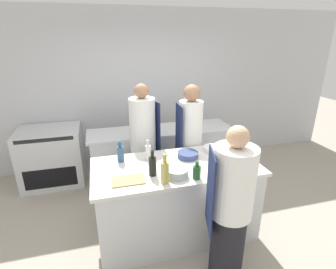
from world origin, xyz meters
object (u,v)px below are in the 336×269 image
(oven_range, at_px, (52,156))
(chef_at_prep_near, at_px, (230,209))
(chef_at_stove, at_px, (144,146))
(bowl_mixing_large, at_px, (188,155))
(chef_at_pass_far, at_px, (190,145))
(bowl_ceramic_blue, at_px, (218,168))
(bottle_wine, at_px, (121,153))
(bowl_wooden_salad, at_px, (177,173))
(bottle_olive_oil, at_px, (153,166))
(bottle_cooking_oil, at_px, (227,153))
(bottle_vinegar, at_px, (148,152))
(bottle_sauce, at_px, (165,172))
(bottle_water, at_px, (197,172))
(bowl_prep_small, at_px, (213,149))

(oven_range, relative_size, chef_at_prep_near, 0.59)
(chef_at_prep_near, distance_m, chef_at_stove, 1.64)
(oven_range, distance_m, bowl_mixing_large, 2.45)
(chef_at_pass_far, relative_size, bowl_ceramic_blue, 9.11)
(bottle_wine, bearing_deg, chef_at_pass_far, 20.67)
(bowl_wooden_salad, bearing_deg, chef_at_pass_far, 62.61)
(bottle_olive_oil, relative_size, bottle_cooking_oil, 1.15)
(chef_at_stove, height_order, chef_at_pass_far, chef_at_stove)
(chef_at_stove, height_order, bottle_vinegar, chef_at_stove)
(oven_range, height_order, bowl_mixing_large, bowl_mixing_large)
(bowl_ceramic_blue, bearing_deg, bottle_olive_oil, 172.43)
(chef_at_stove, bearing_deg, bottle_sauce, -13.67)
(chef_at_pass_far, bearing_deg, bottle_water, 166.63)
(bottle_olive_oil, height_order, bowl_ceramic_blue, bottle_olive_oil)
(bowl_ceramic_blue, bearing_deg, chef_at_stove, 121.85)
(oven_range, xyz_separation_m, bottle_water, (1.75, -2.05, 0.54))
(bottle_vinegar, bearing_deg, bowl_prep_small, 1.66)
(bottle_cooking_oil, relative_size, bottle_sauce, 0.79)
(chef_at_prep_near, xyz_separation_m, bowl_prep_small, (0.27, 1.00, 0.16))
(bottle_vinegar, bearing_deg, bottle_wine, 172.19)
(bottle_vinegar, bearing_deg, oven_range, 132.18)
(bottle_cooking_oil, bearing_deg, bowl_mixing_large, 155.05)
(bowl_prep_small, relative_size, bowl_ceramic_blue, 1.33)
(bottle_olive_oil, distance_m, bottle_wine, 0.52)
(bottle_cooking_oil, bearing_deg, chef_at_stove, 136.10)
(bottle_cooking_oil, distance_m, bowl_wooden_salad, 0.71)
(chef_at_prep_near, distance_m, bottle_olive_oil, 0.89)
(bowl_ceramic_blue, bearing_deg, bowl_mixing_large, 116.65)
(bottle_sauce, relative_size, bowl_prep_small, 1.25)
(chef_at_prep_near, distance_m, bowl_mixing_large, 0.93)
(bottle_vinegar, distance_m, bottle_water, 0.69)
(chef_at_stove, relative_size, chef_at_pass_far, 1.01)
(bowl_ceramic_blue, bearing_deg, bowl_wooden_salad, 179.64)
(chef_at_stove, xyz_separation_m, bottle_cooking_oil, (0.86, -0.82, 0.15))
(chef_at_prep_near, bearing_deg, chef_at_stove, 35.64)
(chef_at_prep_near, xyz_separation_m, chef_at_pass_far, (0.09, 1.40, 0.07))
(bottle_cooking_oil, relative_size, bowl_mixing_large, 0.99)
(chef_at_prep_near, height_order, bottle_vinegar, chef_at_prep_near)
(oven_range, distance_m, chef_at_pass_far, 2.32)
(bottle_water, height_order, bowl_ceramic_blue, bottle_water)
(bottle_cooking_oil, bearing_deg, bottle_sauce, -160.14)
(chef_at_pass_far, xyz_separation_m, bottle_sauce, (-0.62, -0.98, 0.18))
(bottle_wine, relative_size, bottle_sauce, 0.81)
(oven_range, distance_m, bowl_ceramic_blue, 2.86)
(chef_at_stove, xyz_separation_m, bowl_wooden_salad, (0.18, -1.03, 0.10))
(bowl_mixing_large, bearing_deg, bottle_vinegar, 172.29)
(chef_at_pass_far, bearing_deg, bowl_prep_small, -154.03)
(bowl_mixing_large, relative_size, bowl_prep_small, 1.00)
(bottle_water, xyz_separation_m, bowl_ceramic_blue, (0.28, 0.09, -0.04))
(oven_range, xyz_separation_m, chef_at_pass_far, (2.02, -1.06, 0.42))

